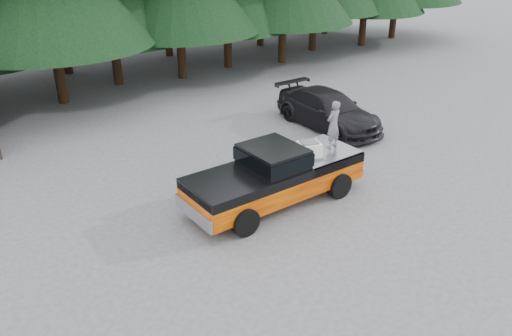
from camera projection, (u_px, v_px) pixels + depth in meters
ground at (250, 219)px, 14.92m from camera, size 120.00×120.00×0.00m
pickup_truck at (275, 183)px, 15.59m from camera, size 6.00×2.04×1.33m
truck_cab at (273, 156)px, 15.12m from camera, size 1.66×1.90×0.59m
air_compressor at (309, 150)px, 15.65m from camera, size 0.84×0.77×0.47m
man_on_bed at (333, 124)px, 16.14m from camera, size 0.63×0.46×1.59m
parked_car at (328, 110)px, 21.53m from camera, size 2.30×5.41×1.56m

